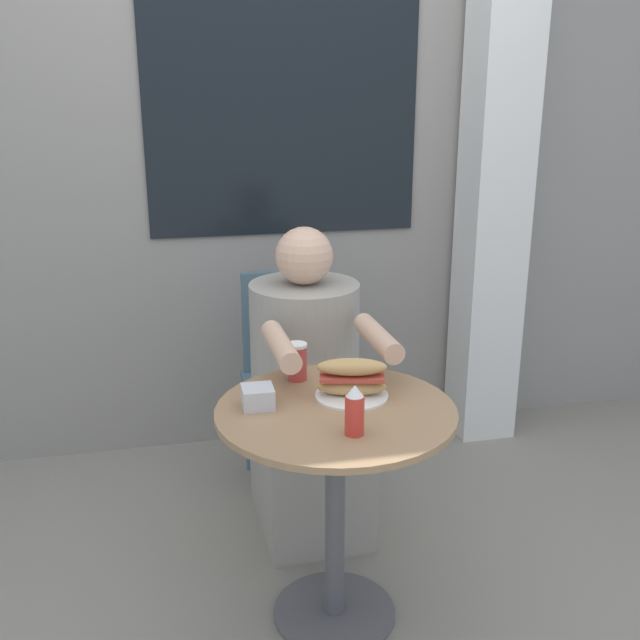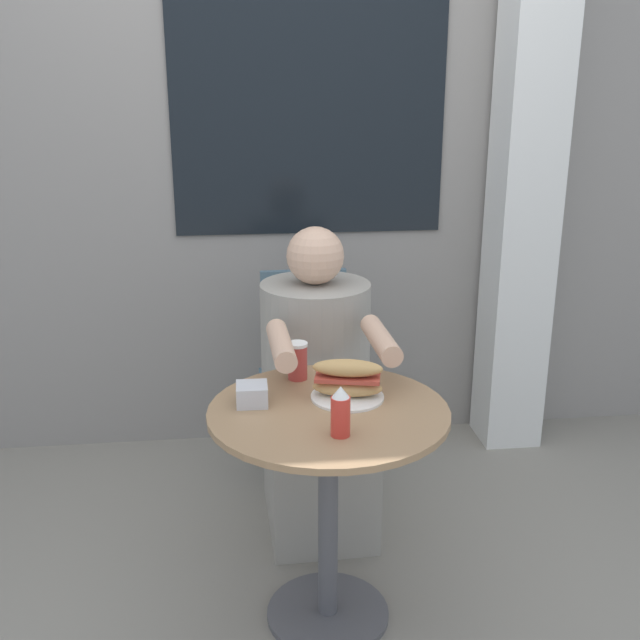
{
  "view_description": "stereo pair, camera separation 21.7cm",
  "coord_description": "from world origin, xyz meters",
  "px_view_note": "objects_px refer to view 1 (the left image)",
  "views": [
    {
      "loc": [
        -0.47,
        -1.9,
        1.61
      ],
      "look_at": [
        0.0,
        0.21,
        0.91
      ],
      "focal_mm": 42.0,
      "sensor_mm": 36.0,
      "label": 1
    },
    {
      "loc": [
        -0.25,
        -1.94,
        1.61
      ],
      "look_at": [
        0.0,
        0.21,
        0.91
      ],
      "focal_mm": 42.0,
      "sensor_mm": 36.0,
      "label": 2
    }
  ],
  "objects_px": {
    "cafe_table": "(335,468)",
    "condiment_bottle": "(355,411)",
    "diner_chair": "(289,359)",
    "sandwich_on_plate": "(352,380)",
    "seated_diner": "(308,404)",
    "drink_cup": "(297,361)"
  },
  "relations": [
    {
      "from": "cafe_table",
      "to": "condiment_bottle",
      "type": "bearing_deg",
      "value": -86.77
    },
    {
      "from": "diner_chair",
      "to": "sandwich_on_plate",
      "type": "height_order",
      "value": "diner_chair"
    },
    {
      "from": "seated_diner",
      "to": "condiment_bottle",
      "type": "xyz_separation_m",
      "value": [
        -0.02,
        -0.72,
        0.3
      ]
    },
    {
      "from": "sandwich_on_plate",
      "to": "condiment_bottle",
      "type": "height_order",
      "value": "condiment_bottle"
    },
    {
      "from": "diner_chair",
      "to": "drink_cup",
      "type": "relative_size",
      "value": 7.3
    },
    {
      "from": "cafe_table",
      "to": "diner_chair",
      "type": "xyz_separation_m",
      "value": [
        0.03,
        0.91,
        0.0
      ]
    },
    {
      "from": "drink_cup",
      "to": "cafe_table",
      "type": "bearing_deg",
      "value": -74.13
    },
    {
      "from": "cafe_table",
      "to": "drink_cup",
      "type": "bearing_deg",
      "value": 105.87
    },
    {
      "from": "diner_chair",
      "to": "condiment_bottle",
      "type": "bearing_deg",
      "value": 87.45
    },
    {
      "from": "sandwich_on_plate",
      "to": "drink_cup",
      "type": "distance_m",
      "value": 0.21
    },
    {
      "from": "drink_cup",
      "to": "sandwich_on_plate",
      "type": "bearing_deg",
      "value": -51.73
    },
    {
      "from": "sandwich_on_plate",
      "to": "condiment_bottle",
      "type": "bearing_deg",
      "value": -103.13
    },
    {
      "from": "seated_diner",
      "to": "condiment_bottle",
      "type": "bearing_deg",
      "value": 86.7
    },
    {
      "from": "drink_cup",
      "to": "condiment_bottle",
      "type": "distance_m",
      "value": 0.41
    },
    {
      "from": "drink_cup",
      "to": "seated_diner",
      "type": "bearing_deg",
      "value": 72.78
    },
    {
      "from": "diner_chair",
      "to": "seated_diner",
      "type": "relative_size",
      "value": 0.78
    },
    {
      "from": "seated_diner",
      "to": "drink_cup",
      "type": "height_order",
      "value": "seated_diner"
    },
    {
      "from": "sandwich_on_plate",
      "to": "drink_cup",
      "type": "xyz_separation_m",
      "value": [
        -0.13,
        0.17,
        0.01
      ]
    },
    {
      "from": "sandwich_on_plate",
      "to": "diner_chair",
      "type": "bearing_deg",
      "value": 92.62
    },
    {
      "from": "condiment_bottle",
      "to": "sandwich_on_plate",
      "type": "bearing_deg",
      "value": 76.87
    },
    {
      "from": "cafe_table",
      "to": "sandwich_on_plate",
      "type": "relative_size",
      "value": 3.27
    },
    {
      "from": "seated_diner",
      "to": "drink_cup",
      "type": "xyz_separation_m",
      "value": [
        -0.1,
        -0.31,
        0.29
      ]
    }
  ]
}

